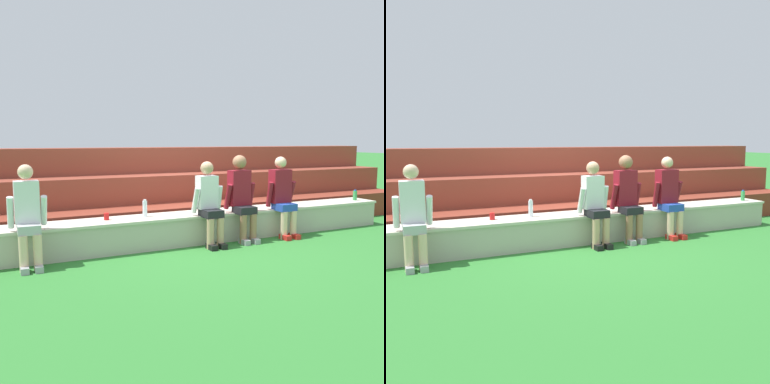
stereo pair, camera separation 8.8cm
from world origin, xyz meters
TOP-DOWN VIEW (x-y plane):
  - ground_plane at (0.00, 0.00)m, footprint 80.00×80.00m
  - stone_seating_wall at (0.00, 0.28)m, footprint 7.12×0.59m
  - brick_bleachers at (0.00, 1.87)m, footprint 10.22×1.97m
  - person_far_left at (-2.72, -0.04)m, footprint 0.48×0.52m
  - person_left_of_center at (-0.09, -0.04)m, footprint 0.49×0.54m
  - person_center at (0.53, 0.03)m, footprint 0.52×0.55m
  - person_right_of_center at (1.31, -0.02)m, footprint 0.53×0.51m
  - water_bottle_mid_right at (-1.02, 0.32)m, footprint 0.07×0.07m
  - water_bottle_near_right at (3.27, 0.24)m, footprint 0.07×0.07m
  - plastic_cup_left_end at (-1.62, 0.32)m, footprint 0.08×0.08m

SIDE VIEW (x-z plane):
  - ground_plane at x=0.00m, z-range 0.00..0.00m
  - stone_seating_wall at x=0.00m, z-range 0.02..0.49m
  - plastic_cup_left_end at x=-1.62m, z-range 0.47..0.57m
  - water_bottle_near_right at x=3.27m, z-range 0.46..0.67m
  - brick_bleachers at x=0.00m, z-range -0.17..1.32m
  - water_bottle_mid_right at x=-1.02m, z-range 0.46..0.73m
  - person_left_of_center at x=-0.09m, z-range 0.03..1.34m
  - person_far_left at x=-2.72m, z-range 0.02..1.35m
  - person_right_of_center at x=1.31m, z-range 0.03..1.39m
  - person_center at x=0.53m, z-range 0.05..1.44m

